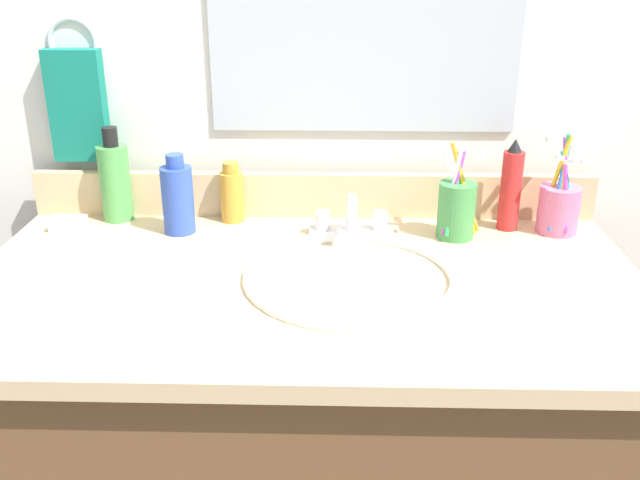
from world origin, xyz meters
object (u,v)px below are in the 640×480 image
at_px(bottle_shampoo_blue, 178,198).
at_px(bottle_toner_green, 115,181).
at_px(hand_towel, 78,106).
at_px(bottle_oil_amber, 232,194).
at_px(cup_green, 457,207).
at_px(soap_bar, 68,224).
at_px(bottle_spray_red, 511,188).
at_px(cup_pink, 559,206).
at_px(faucet, 351,223).

bearing_deg(bottle_shampoo_blue, bottle_toner_green, 154.48).
relative_size(hand_towel, bottle_shampoo_blue, 1.42).
xyz_separation_m(hand_towel, bottle_oil_amber, (0.31, -0.05, -0.16)).
xyz_separation_m(cup_green, soap_bar, (-0.75, 0.02, -0.05)).
bearing_deg(cup_green, bottle_shampoo_blue, 178.65).
height_order(hand_towel, soap_bar, hand_towel).
relative_size(hand_towel, bottle_spray_red, 1.22).
height_order(hand_towel, bottle_shampoo_blue, hand_towel).
distance_m(hand_towel, cup_pink, 0.96).
relative_size(bottle_toner_green, cup_green, 1.03).
bearing_deg(faucet, bottle_spray_red, 9.15).
relative_size(bottle_oil_amber, bottle_spray_red, 0.67).
bearing_deg(cup_green, cup_pink, 9.10).
bearing_deg(faucet, bottle_toner_green, 170.24).
bearing_deg(bottle_toner_green, faucet, -9.76).
xyz_separation_m(faucet, cup_green, (0.20, 0.00, 0.03)).
relative_size(bottle_shampoo_blue, cup_pink, 0.79).
bearing_deg(bottle_spray_red, bottle_shampoo_blue, -176.89).
bearing_deg(cup_green, hand_towel, 170.05).
height_order(bottle_oil_amber, cup_green, cup_green).
relative_size(hand_towel, faucet, 1.38).
relative_size(bottle_shampoo_blue, cup_green, 0.84).
bearing_deg(cup_green, bottle_oil_amber, 170.01).
xyz_separation_m(hand_towel, soap_bar, (-0.01, -0.11, -0.21)).
height_order(faucet, cup_green, cup_green).
distance_m(bottle_oil_amber, cup_green, 0.44).
relative_size(faucet, bottle_toner_green, 0.84).
distance_m(bottle_spray_red, soap_bar, 0.86).
bearing_deg(cup_pink, faucet, -175.07).
bearing_deg(bottle_oil_amber, cup_pink, -4.00).
xyz_separation_m(cup_pink, soap_bar, (-0.95, -0.01, -0.04)).
bearing_deg(hand_towel, cup_green, -9.95).
height_order(hand_towel, bottle_toner_green, hand_towel).
distance_m(bottle_spray_red, cup_green, 0.12).
bearing_deg(bottle_oil_amber, hand_towel, 170.10).
distance_m(bottle_toner_green, cup_green, 0.67).
distance_m(bottle_spray_red, cup_pink, 0.10).
distance_m(bottle_oil_amber, cup_pink, 0.64).
bearing_deg(bottle_oil_amber, bottle_toner_green, 179.48).
height_order(faucet, bottle_toner_green, bottle_toner_green).
distance_m(hand_towel, soap_bar, 0.24).
distance_m(bottle_shampoo_blue, cup_green, 0.53).
bearing_deg(hand_towel, faucet, -13.65).
bearing_deg(bottle_spray_red, cup_green, -156.61).
relative_size(bottle_oil_amber, cup_green, 0.66).
bearing_deg(hand_towel, bottle_oil_amber, -9.90).
bearing_deg(cup_green, faucet, -179.37).
bearing_deg(bottle_spray_red, cup_pink, -9.29).
height_order(bottle_shampoo_blue, cup_green, cup_green).
height_order(faucet, soap_bar, faucet).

